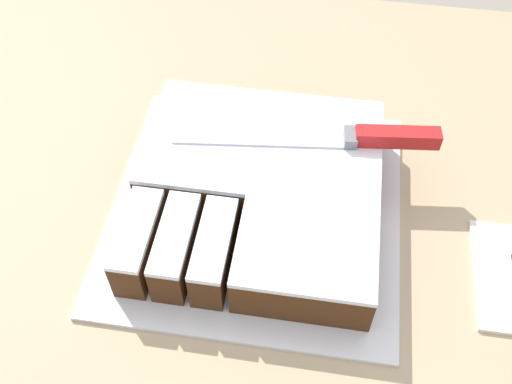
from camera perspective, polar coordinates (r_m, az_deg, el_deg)
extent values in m
cube|color=tan|center=(1.18, 1.23, -17.57)|extent=(1.40, 1.10, 0.94)
cube|color=silver|center=(0.79, 0.00, -1.60)|extent=(0.37, 0.38, 0.01)
cube|color=#472814|center=(0.80, 0.67, 3.28)|extent=(0.30, 0.19, 0.06)
cube|color=white|center=(0.78, 0.70, 4.87)|extent=(0.30, 0.19, 0.01)
cube|color=#472814|center=(0.70, 4.71, -6.75)|extent=(0.16, 0.12, 0.06)
cube|color=white|center=(0.68, 4.89, -5.31)|extent=(0.16, 0.12, 0.01)
cube|color=#472814|center=(0.73, -11.02, -4.89)|extent=(0.04, 0.12, 0.06)
cube|color=white|center=(0.70, -11.42, -3.42)|extent=(0.04, 0.12, 0.01)
cube|color=#472814|center=(0.72, -7.53, -5.40)|extent=(0.04, 0.12, 0.06)
cube|color=white|center=(0.69, -7.81, -3.93)|extent=(0.04, 0.12, 0.01)
cube|color=#472814|center=(0.71, -3.94, -5.90)|extent=(0.04, 0.12, 0.06)
cube|color=white|center=(0.68, -4.09, -4.44)|extent=(0.04, 0.12, 0.01)
cube|color=silver|center=(0.77, 0.71, 5.15)|extent=(0.24, 0.05, 0.00)
cube|color=slate|center=(0.78, 8.97, 5.15)|extent=(0.02, 0.03, 0.02)
cube|color=red|center=(0.78, 13.34, 5.11)|extent=(0.11, 0.03, 0.02)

